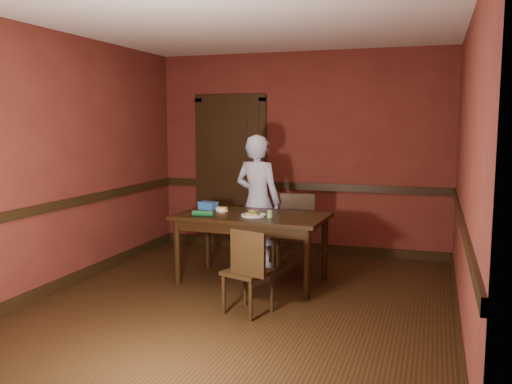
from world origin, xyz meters
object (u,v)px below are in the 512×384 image
Objects in this scene: sandwich_plate at (253,214)px; food_tub at (208,206)px; dining_table at (252,248)px; sauce_jar at (270,214)px; chair_far at (291,234)px; chair_near at (248,270)px; person at (258,201)px; cheese_saucer at (222,210)px.

sandwich_plate is 0.70m from food_tub.
food_tub is at bearing 166.57° from dining_table.
food_tub is at bearing 159.84° from sauce_jar.
sandwich_plate is at bearing -9.85° from food_tub.
chair_far is 3.91× the size of food_tub.
sauce_jar reaches higher than chair_near.
chair_far is at bearing 35.70° from food_tub.
dining_table is at bearing 114.75° from person.
chair_near is at bearing -98.51° from chair_far.
sauce_jar is at bearing -20.02° from cheese_saucer.
cheese_saucer is 0.63× the size of food_tub.
chair_near is 0.97m from sandwich_plate.
sauce_jar is (0.40, -0.80, -0.01)m from person.
chair_far reaches higher than sauce_jar.
food_tub reaches higher than cheese_saucer.
person is (-0.43, 1.62, 0.40)m from chair_near.
person is at bearing 59.69° from food_tub.
sandwich_plate is at bearing -22.98° from cheese_saucer.
sauce_jar is at bearing 128.27° from person.
chair_near is 3.01× the size of sandwich_plate.
chair_near is 1.72m from person.
person is 11.07× the size of cheese_saucer.
food_tub is at bearing 157.76° from sandwich_plate.
dining_table is at bearing 116.39° from sandwich_plate.
person is at bearing -55.55° from chair_near.
food_tub is at bearing -32.65° from chair_near.
sandwich_plate is 1.84× the size of cheese_saucer.
person reaches higher than cheese_saucer.
dining_table is 0.80m from person.
person is 6.01× the size of sandwich_plate.
dining_table is 11.09× the size of cheese_saucer.
dining_table is 19.98× the size of sauce_jar.
chair_far is at bearing 64.50° from dining_table.
sauce_jar is at bearing -7.77° from food_tub.
sauce_jar is (0.25, -0.14, 0.42)m from dining_table.
dining_table is 6.96× the size of food_tub.
cheese_saucer is 0.22m from food_tub.
food_tub reaches higher than sauce_jar.
chair_far is 6.23× the size of cheese_saucer.
chair_far is 0.89m from cheese_saucer.
chair_near reaches higher than dining_table.
sandwich_plate is 0.21m from sauce_jar.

